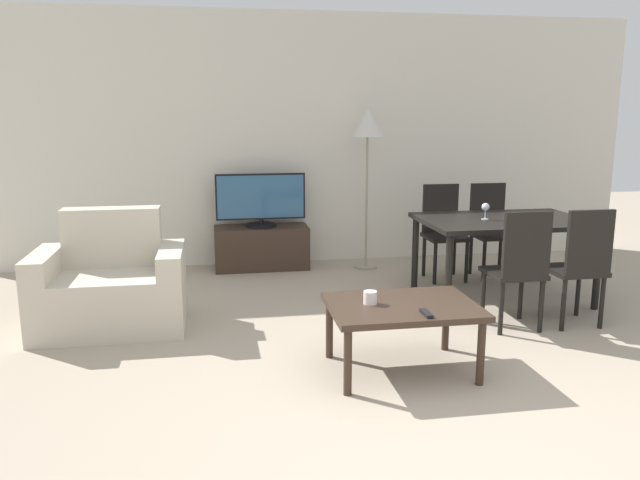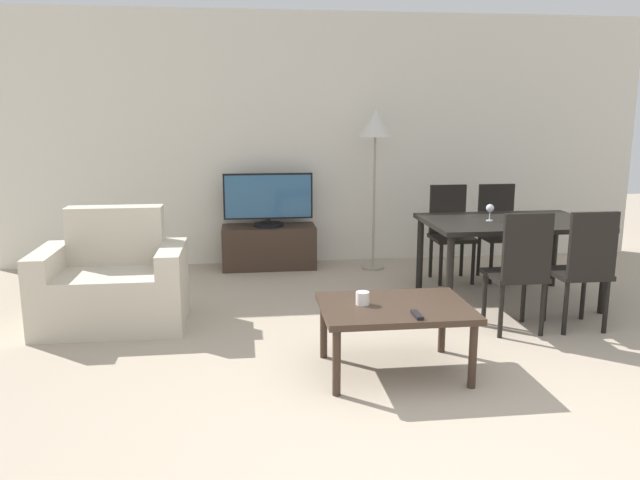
# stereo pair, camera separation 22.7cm
# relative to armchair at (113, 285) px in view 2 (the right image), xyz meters

# --- Properties ---
(ground_plane) EXTENTS (18.00, 18.00, 0.00)m
(ground_plane) POSITION_rel_armchair_xyz_m (1.98, -2.05, -0.32)
(ground_plane) COLOR tan
(wall_back) EXTENTS (7.15, 0.06, 2.70)m
(wall_back) POSITION_rel_armchair_xyz_m (1.98, 1.96, 1.03)
(wall_back) COLOR silver
(wall_back) RESTS_ON ground_plane
(armchair) EXTENTS (1.12, 0.74, 0.91)m
(armchair) POSITION_rel_armchair_xyz_m (0.00, 0.00, 0.00)
(armchair) COLOR beige
(armchair) RESTS_ON ground_plane
(tv_stand) EXTENTS (0.99, 0.42, 0.46)m
(tv_stand) POSITION_rel_armchair_xyz_m (1.30, 1.68, -0.09)
(tv_stand) COLOR #38281E
(tv_stand) RESTS_ON ground_plane
(tv) EXTENTS (0.94, 0.32, 0.57)m
(tv) POSITION_rel_armchair_xyz_m (1.30, 1.68, 0.42)
(tv) COLOR black
(tv) RESTS_ON tv_stand
(coffee_table) EXTENTS (0.94, 0.70, 0.45)m
(coffee_table) POSITION_rel_armchair_xyz_m (1.97, -1.19, 0.08)
(coffee_table) COLOR #38281E
(coffee_table) RESTS_ON ground_plane
(dining_table) EXTENTS (1.45, 0.97, 0.73)m
(dining_table) POSITION_rel_armchair_xyz_m (3.33, 0.19, 0.34)
(dining_table) COLOR black
(dining_table) RESTS_ON ground_plane
(dining_chair_near) EXTENTS (0.40, 0.40, 0.94)m
(dining_chair_near) POSITION_rel_armchair_xyz_m (3.07, -0.61, 0.20)
(dining_chair_near) COLOR black
(dining_chair_near) RESTS_ON ground_plane
(dining_chair_far) EXTENTS (0.40, 0.40, 0.94)m
(dining_chair_far) POSITION_rel_armchair_xyz_m (3.58, 0.99, 0.20)
(dining_chair_far) COLOR black
(dining_chair_far) RESTS_ON ground_plane
(dining_chair_near_right) EXTENTS (0.40, 0.40, 0.94)m
(dining_chair_near_right) POSITION_rel_armchair_xyz_m (3.58, -0.61, 0.20)
(dining_chair_near_right) COLOR black
(dining_chair_near_right) RESTS_ON ground_plane
(dining_chair_far_left) EXTENTS (0.40, 0.40, 0.94)m
(dining_chair_far_left) POSITION_rel_armchair_xyz_m (3.07, 0.99, 0.20)
(dining_chair_far_left) COLOR black
(dining_chair_far_left) RESTS_ON ground_plane
(floor_lamp) EXTENTS (0.34, 0.34, 1.69)m
(floor_lamp) POSITION_rel_armchair_xyz_m (2.40, 1.50, 1.15)
(floor_lamp) COLOR gray
(floor_lamp) RESTS_ON ground_plane
(remote_primary) EXTENTS (0.04, 0.15, 0.02)m
(remote_primary) POSITION_rel_armchair_xyz_m (2.05, -1.43, 0.15)
(remote_primary) COLOR black
(remote_primary) RESTS_ON coffee_table
(cup_white_near) EXTENTS (0.09, 0.09, 0.08)m
(cup_white_near) POSITION_rel_armchair_xyz_m (1.77, -1.16, 0.18)
(cup_white_near) COLOR white
(cup_white_near) RESTS_ON coffee_table
(wine_glass_left) EXTENTS (0.07, 0.07, 0.15)m
(wine_glass_left) POSITION_rel_armchair_xyz_m (3.14, 0.17, 0.52)
(wine_glass_left) COLOR silver
(wine_glass_left) RESTS_ON dining_table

